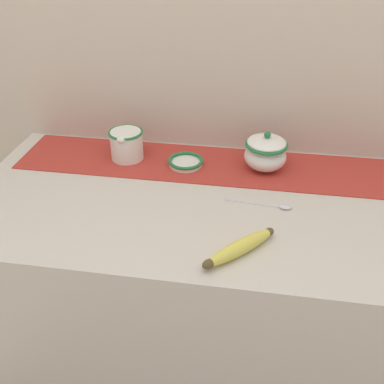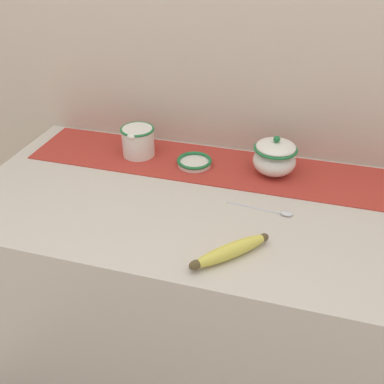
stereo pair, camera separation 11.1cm
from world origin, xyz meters
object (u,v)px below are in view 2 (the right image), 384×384
(cream_pitcher, at_px, (138,140))
(small_dish, at_px, (194,162))
(banana, at_px, (230,251))
(spoon, at_px, (280,212))
(sugar_bowl, at_px, (275,157))

(cream_pitcher, height_order, small_dish, cream_pitcher)
(banana, distance_m, spoon, 0.22)
(sugar_bowl, height_order, small_dish, sugar_bowl)
(spoon, bearing_deg, small_dish, 152.97)
(small_dish, bearing_deg, spoon, -32.60)
(cream_pitcher, distance_m, banana, 0.55)
(small_dish, distance_m, spoon, 0.34)
(banana, bearing_deg, small_dish, 116.61)
(small_dish, distance_m, banana, 0.43)
(cream_pitcher, xyz_separation_m, sugar_bowl, (0.43, -0.00, 0.00))
(cream_pitcher, xyz_separation_m, small_dish, (0.19, -0.02, -0.04))
(sugar_bowl, xyz_separation_m, spoon, (0.04, -0.20, -0.05))
(cream_pitcher, bearing_deg, small_dish, -5.14)
(sugar_bowl, height_order, banana, sugar_bowl)
(spoon, bearing_deg, cream_pitcher, 162.84)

